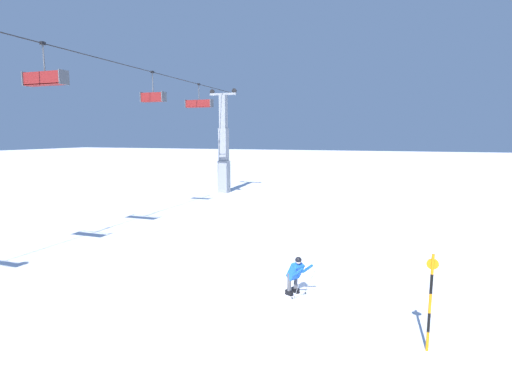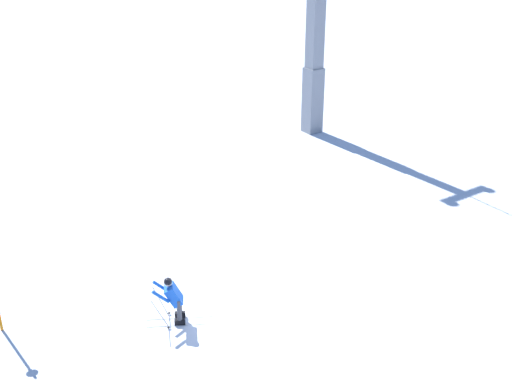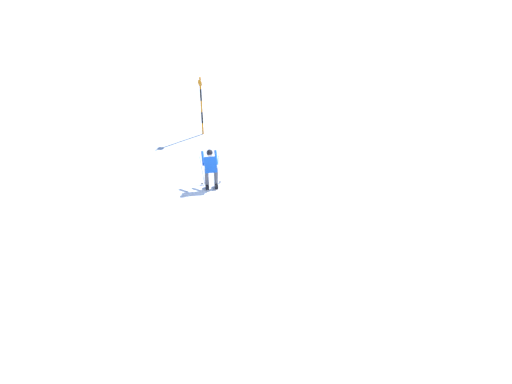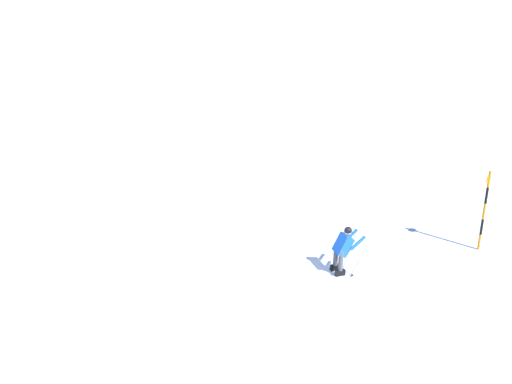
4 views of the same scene
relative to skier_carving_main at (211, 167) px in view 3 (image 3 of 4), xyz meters
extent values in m
plane|color=white|center=(0.36, 1.14, -0.76)|extent=(260.00, 260.00, 0.00)
cube|color=white|center=(0.20, 0.04, -0.76)|extent=(0.94, 1.61, 0.01)
cube|color=black|center=(0.20, 0.04, -0.67)|extent=(0.23, 0.30, 0.16)
cylinder|color=#4C4C51|center=(0.20, 0.04, -0.29)|extent=(0.13, 0.13, 0.61)
cube|color=white|center=(-0.08, 0.19, -0.76)|extent=(0.94, 1.61, 0.01)
cube|color=black|center=(-0.08, 0.19, -0.67)|extent=(0.23, 0.30, 0.16)
cylinder|color=#4C4C51|center=(-0.08, 0.19, -0.29)|extent=(0.13, 0.13, 0.61)
cube|color=blue|center=(0.00, 0.01, 0.09)|extent=(0.60, 0.63, 0.61)
sphere|color=beige|center=(-0.06, -0.11, 0.46)|extent=(0.20, 0.20, 0.20)
sphere|color=black|center=(-0.06, -0.11, 0.50)|extent=(0.22, 0.22, 0.22)
cylinder|color=blue|center=(0.05, -0.39, 0.20)|extent=(0.29, 0.44, 0.40)
cylinder|color=gray|center=(0.08, -0.43, -0.36)|extent=(0.14, 0.46, 1.03)
cylinder|color=black|center=(0.20, -0.30, -0.71)|extent=(0.07, 0.07, 0.01)
cylinder|color=blue|center=(-0.35, -0.17, 0.20)|extent=(0.29, 0.44, 0.40)
cylinder|color=gray|center=(-0.41, -0.16, -0.36)|extent=(0.34, 0.36, 1.03)
cylinder|color=black|center=(-0.36, 0.01, -0.71)|extent=(0.07, 0.07, 0.01)
cylinder|color=orange|center=(-2.21, -3.93, -0.51)|extent=(0.07, 0.07, 0.50)
cylinder|color=black|center=(-2.21, -3.93, -0.01)|extent=(0.07, 0.07, 0.50)
cylinder|color=orange|center=(-2.21, -3.93, 0.49)|extent=(0.07, 0.07, 0.50)
cylinder|color=black|center=(-2.21, -3.93, 0.99)|extent=(0.07, 0.07, 0.50)
cylinder|color=orange|center=(-2.21, -3.93, 1.48)|extent=(0.07, 0.07, 0.50)
cylinder|color=orange|center=(-2.20, -3.93, 1.48)|extent=(0.01, 0.28, 0.28)
camera|label=1|loc=(-12.15, -2.91, 4.57)|focal=27.21mm
camera|label=2|loc=(13.29, -6.37, 10.00)|focal=46.92mm
camera|label=3|loc=(8.60, 13.47, 8.41)|focal=36.64mm
camera|label=4|loc=(-8.03, 12.19, 7.38)|focal=41.38mm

